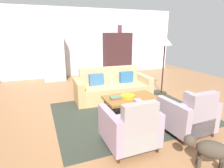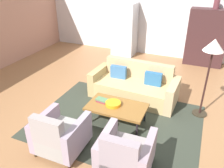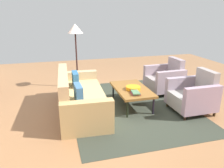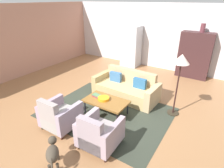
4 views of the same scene
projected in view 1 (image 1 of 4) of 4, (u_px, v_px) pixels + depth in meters
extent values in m
plane|color=#966842|center=(120.00, 110.00, 4.60)|extent=(10.58, 10.58, 0.00)
cube|color=silver|center=(80.00, 43.00, 7.96)|extent=(8.82, 0.12, 2.80)
cube|color=#30362C|center=(129.00, 113.00, 4.43)|extent=(3.40, 2.60, 0.01)
cube|color=tan|center=(113.00, 92.00, 5.31)|extent=(1.78, 0.98, 0.42)
cube|color=tan|center=(109.00, 81.00, 5.58)|extent=(1.75, 0.26, 0.86)
cube|color=tan|center=(143.00, 85.00, 5.59)|extent=(0.22, 0.91, 0.62)
cube|color=tan|center=(79.00, 92.00, 4.98)|extent=(0.22, 0.91, 0.62)
cube|color=#295A87|center=(126.00, 77.00, 5.45)|extent=(0.40, 0.12, 0.32)
cube|color=#376290|center=(96.00, 80.00, 5.16)|extent=(0.40, 0.14, 0.32)
cylinder|color=black|center=(105.00, 106.00, 4.40)|extent=(0.04, 0.04, 0.36)
cylinder|color=black|center=(144.00, 100.00, 4.78)|extent=(0.04, 0.04, 0.36)
cylinder|color=black|center=(114.00, 115.00, 3.90)|extent=(0.04, 0.04, 0.36)
cylinder|color=black|center=(157.00, 108.00, 4.28)|extent=(0.04, 0.04, 0.36)
cube|color=brown|center=(131.00, 98.00, 4.28)|extent=(1.20, 0.70, 0.05)
cylinder|color=#312218|center=(103.00, 136.00, 3.35)|extent=(0.05, 0.05, 0.10)
cylinder|color=#302812|center=(136.00, 129.00, 3.60)|extent=(0.05, 0.05, 0.10)
cylinder|color=#362816|center=(118.00, 160.00, 2.75)|extent=(0.05, 0.05, 0.10)
cylinder|color=#371912|center=(157.00, 149.00, 3.00)|extent=(0.05, 0.05, 0.10)
cube|color=gray|center=(129.00, 132.00, 3.12)|extent=(0.57, 0.80, 0.30)
cube|color=gray|center=(140.00, 128.00, 2.76)|extent=(0.56, 0.14, 0.78)
cube|color=#9C8294|center=(110.00, 129.00, 2.96)|extent=(0.13, 0.80, 0.56)
cube|color=gray|center=(147.00, 121.00, 3.21)|extent=(0.13, 0.80, 0.56)
cylinder|color=#39281F|center=(159.00, 125.00, 3.77)|extent=(0.05, 0.05, 0.10)
cylinder|color=#3C1F18|center=(185.00, 119.00, 4.03)|extent=(0.05, 0.05, 0.10)
cylinder|color=#3B2211|center=(184.00, 143.00, 3.17)|extent=(0.05, 0.05, 0.10)
cylinder|color=#331E1A|center=(213.00, 134.00, 3.44)|extent=(0.05, 0.05, 0.10)
cube|color=gray|center=(186.00, 120.00, 3.55)|extent=(0.59, 0.82, 0.30)
cube|color=gray|center=(202.00, 115.00, 3.19)|extent=(0.56, 0.16, 0.78)
cube|color=#9C8893|center=(172.00, 117.00, 3.38)|extent=(0.15, 0.80, 0.56)
cube|color=gray|center=(200.00, 110.00, 3.65)|extent=(0.15, 0.80, 0.56)
cylinder|color=orange|center=(128.00, 96.00, 4.24)|extent=(0.32, 0.32, 0.07)
cube|color=maroon|center=(116.00, 98.00, 4.19)|extent=(0.23, 0.20, 0.02)
cube|color=#4D754E|center=(116.00, 97.00, 4.19)|extent=(0.28, 0.18, 0.03)
cube|color=#381F20|center=(117.00, 54.00, 8.34)|extent=(1.20, 0.50, 1.80)
cube|color=black|center=(109.00, 53.00, 8.46)|extent=(0.56, 0.01, 1.51)
cube|color=black|center=(121.00, 53.00, 8.68)|extent=(0.56, 0.01, 1.51)
cylinder|color=brown|center=(120.00, 29.00, 8.09)|extent=(0.17, 0.17, 0.32)
cube|color=#B7BABF|center=(53.00, 56.00, 7.26)|extent=(0.80, 0.70, 1.85)
cylinder|color=#99999E|center=(53.00, 53.00, 7.59)|extent=(0.02, 0.02, 0.70)
cylinder|color=#2F271B|center=(161.00, 93.00, 5.86)|extent=(0.32, 0.32, 0.03)
cylinder|color=black|center=(163.00, 69.00, 5.66)|extent=(0.04, 0.04, 1.45)
cone|color=beige|center=(165.00, 41.00, 5.43)|extent=(0.40, 0.40, 0.24)
cylinder|color=#3F362B|center=(199.00, 164.00, 2.58)|extent=(0.06, 0.06, 0.20)
cylinder|color=#3F362B|center=(198.00, 158.00, 2.71)|extent=(0.06, 0.06, 0.20)
cylinder|color=#3F362B|center=(221.00, 163.00, 2.61)|extent=(0.06, 0.06, 0.20)
ellipsoid|color=#3F362B|center=(212.00, 150.00, 2.54)|extent=(0.47, 0.46, 0.24)
sphere|color=#3F362B|center=(190.00, 141.00, 2.62)|extent=(0.17, 0.17, 0.17)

